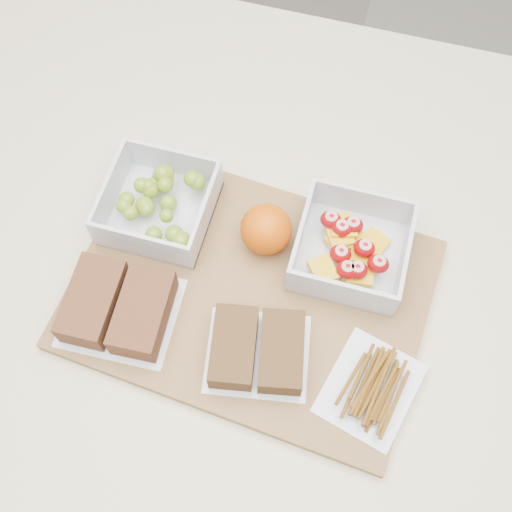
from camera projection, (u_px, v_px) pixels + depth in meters
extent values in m
plane|color=gray|center=(256.00, 420.00, 1.61)|extent=(4.00, 4.00, 0.00)
cube|color=beige|center=(256.00, 373.00, 1.21)|extent=(1.20, 0.90, 0.90)
cube|color=brown|center=(250.00, 294.00, 0.78)|extent=(0.44, 0.33, 0.02)
cube|color=silver|center=(161.00, 212.00, 0.82)|extent=(0.13, 0.13, 0.00)
cube|color=silver|center=(174.00, 162.00, 0.82)|extent=(0.13, 0.00, 0.05)
cube|color=silver|center=(141.00, 246.00, 0.77)|extent=(0.13, 0.00, 0.05)
cube|color=silver|center=(206.00, 214.00, 0.79)|extent=(0.00, 0.12, 0.05)
cube|color=silver|center=(111.00, 191.00, 0.80)|extent=(0.00, 0.12, 0.05)
sphere|color=olive|center=(146.00, 208.00, 0.80)|extent=(0.02, 0.02, 0.02)
sphere|color=olive|center=(127.00, 199.00, 0.80)|extent=(0.02, 0.02, 0.02)
sphere|color=olive|center=(165.00, 185.00, 0.80)|extent=(0.02, 0.02, 0.02)
sphere|color=olive|center=(168.00, 203.00, 0.81)|extent=(0.02, 0.02, 0.02)
sphere|color=olive|center=(142.00, 185.00, 0.80)|extent=(0.02, 0.02, 0.02)
sphere|color=olive|center=(147.00, 207.00, 0.80)|extent=(0.02, 0.02, 0.02)
sphere|color=olive|center=(149.00, 186.00, 0.80)|extent=(0.02, 0.02, 0.02)
sphere|color=olive|center=(181.00, 241.00, 0.77)|extent=(0.02, 0.02, 0.02)
sphere|color=olive|center=(197.00, 182.00, 0.81)|extent=(0.02, 0.02, 0.02)
sphere|color=olive|center=(163.00, 173.00, 0.81)|extent=(0.02, 0.02, 0.02)
sphere|color=olive|center=(131.00, 213.00, 0.79)|extent=(0.02, 0.02, 0.02)
sphere|color=olive|center=(192.00, 179.00, 0.80)|extent=(0.02, 0.02, 0.02)
sphere|color=olive|center=(154.00, 235.00, 0.78)|extent=(0.02, 0.02, 0.02)
sphere|color=olive|center=(166.00, 179.00, 0.81)|extent=(0.02, 0.02, 0.02)
sphere|color=olive|center=(151.00, 190.00, 0.81)|extent=(0.02, 0.02, 0.02)
sphere|color=olive|center=(166.00, 173.00, 0.81)|extent=(0.02, 0.02, 0.02)
sphere|color=olive|center=(174.00, 234.00, 0.77)|extent=(0.02, 0.02, 0.02)
sphere|color=olive|center=(184.00, 241.00, 0.79)|extent=(0.02, 0.02, 0.02)
sphere|color=olive|center=(152.00, 185.00, 0.81)|extent=(0.02, 0.02, 0.02)
sphere|color=olive|center=(147.00, 210.00, 0.79)|extent=(0.02, 0.02, 0.02)
sphere|color=olive|center=(161.00, 177.00, 0.82)|extent=(0.02, 0.02, 0.02)
sphere|color=olive|center=(166.00, 216.00, 0.78)|extent=(0.02, 0.02, 0.02)
sphere|color=olive|center=(144.00, 205.00, 0.80)|extent=(0.02, 0.02, 0.02)
sphere|color=olive|center=(124.00, 206.00, 0.79)|extent=(0.02, 0.02, 0.02)
cube|color=silver|center=(349.00, 256.00, 0.79)|extent=(0.13, 0.13, 0.01)
cube|color=silver|center=(362.00, 203.00, 0.80)|extent=(0.13, 0.01, 0.06)
cube|color=silver|center=(341.00, 294.00, 0.74)|extent=(0.13, 0.01, 0.06)
cube|color=silver|center=(404.00, 259.00, 0.76)|extent=(0.01, 0.12, 0.06)
cube|color=silver|center=(301.00, 234.00, 0.78)|extent=(0.01, 0.12, 0.06)
cube|color=#D8A10C|center=(351.00, 266.00, 0.77)|extent=(0.04, 0.04, 0.01)
cube|color=#D8A10C|center=(345.00, 232.00, 0.79)|extent=(0.05, 0.05, 0.01)
cube|color=#D8A10C|center=(360.00, 249.00, 0.78)|extent=(0.04, 0.05, 0.01)
cube|color=#D8A10C|center=(372.00, 246.00, 0.79)|extent=(0.04, 0.05, 0.01)
cube|color=#D8A10C|center=(340.00, 235.00, 0.78)|extent=(0.04, 0.04, 0.01)
cube|color=#D8A10C|center=(344.00, 228.00, 0.78)|extent=(0.04, 0.03, 0.01)
cube|color=#D8A10C|center=(323.00, 271.00, 0.76)|extent=(0.04, 0.04, 0.01)
cube|color=#D8A10C|center=(360.00, 273.00, 0.77)|extent=(0.04, 0.04, 0.01)
cube|color=#D8A10C|center=(340.00, 242.00, 0.79)|extent=(0.04, 0.04, 0.01)
ellipsoid|color=#A5080A|center=(364.00, 248.00, 0.77)|extent=(0.03, 0.02, 0.02)
ellipsoid|color=#A5080A|center=(357.00, 270.00, 0.75)|extent=(0.03, 0.02, 0.02)
ellipsoid|color=#A5080A|center=(331.00, 220.00, 0.78)|extent=(0.03, 0.02, 0.02)
ellipsoid|color=#A5080A|center=(378.00, 264.00, 0.76)|extent=(0.03, 0.02, 0.02)
ellipsoid|color=#A5080A|center=(342.00, 229.00, 0.78)|extent=(0.03, 0.02, 0.02)
ellipsoid|color=#A5080A|center=(347.00, 270.00, 0.75)|extent=(0.03, 0.02, 0.02)
ellipsoid|color=#A5080A|center=(341.00, 254.00, 0.76)|extent=(0.03, 0.02, 0.02)
ellipsoid|color=#A5080A|center=(353.00, 225.00, 0.78)|extent=(0.03, 0.02, 0.02)
sphere|color=#D75205|center=(266.00, 229.00, 0.78)|extent=(0.06, 0.06, 0.06)
cube|color=silver|center=(121.00, 313.00, 0.76)|extent=(0.14, 0.12, 0.00)
cube|color=brown|center=(93.00, 301.00, 0.75)|extent=(0.06, 0.10, 0.04)
cube|color=brown|center=(143.00, 312.00, 0.74)|extent=(0.06, 0.10, 0.04)
cube|color=silver|center=(258.00, 354.00, 0.74)|extent=(0.13, 0.12, 0.00)
cube|color=#55391D|center=(234.00, 347.00, 0.73)|extent=(0.06, 0.10, 0.03)
cube|color=#55391D|center=(281.00, 352.00, 0.72)|extent=(0.06, 0.10, 0.03)
cube|color=silver|center=(370.00, 388.00, 0.72)|extent=(0.12, 0.13, 0.00)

